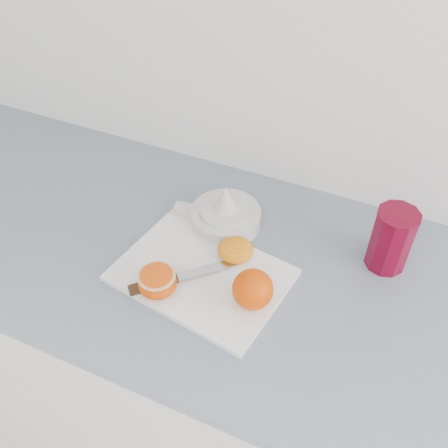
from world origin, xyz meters
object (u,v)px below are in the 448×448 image
citrus_juicer (225,214)px  cutting_board (201,275)px  counter (266,387)px  half_orange (157,282)px  red_tumbler (391,241)px

citrus_juicer → cutting_board: bearing=-82.9°
counter → cutting_board: size_ratio=7.91×
cutting_board → citrus_juicer: 0.16m
half_orange → red_tumbler: 0.47m
counter → citrus_juicer: 0.51m
counter → red_tumbler: (0.19, 0.13, 0.51)m
half_orange → red_tumbler: size_ratio=0.54×
half_orange → citrus_juicer: 0.24m
cutting_board → counter: bearing=23.1°
cutting_board → red_tumbler: 0.38m
cutting_board → citrus_juicer: citrus_juicer is taller
half_orange → red_tumbler: bearing=34.1°
counter → cutting_board: cutting_board is taller
cutting_board → half_orange: bearing=-128.0°
counter → citrus_juicer: citrus_juicer is taller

